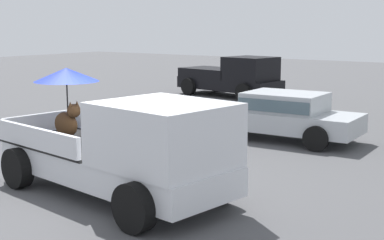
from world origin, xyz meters
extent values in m
plane|color=#4C4C4F|center=(0.00, 0.00, 0.00)|extent=(80.00, 80.00, 0.00)
cylinder|color=black|center=(1.87, 0.73, 0.40)|extent=(0.83, 0.39, 0.80)
cylinder|color=black|center=(1.60, -1.21, 0.40)|extent=(0.83, 0.39, 0.80)
cylinder|color=black|center=(-1.60, 1.21, 0.40)|extent=(0.83, 0.39, 0.80)
cylinder|color=black|center=(-1.87, -0.73, 0.40)|extent=(0.83, 0.39, 0.80)
cube|color=silver|center=(0.00, 0.00, 0.57)|extent=(5.20, 2.48, 0.50)
cube|color=silver|center=(1.39, -0.19, 1.36)|extent=(2.34, 2.13, 1.08)
cube|color=#4C606B|center=(2.38, -0.33, 1.56)|extent=(0.30, 1.71, 0.64)
cube|color=black|center=(-1.14, 0.16, 0.85)|extent=(3.03, 2.21, 0.06)
cube|color=silver|center=(-1.01, 1.07, 1.08)|extent=(2.79, 0.49, 0.40)
cube|color=silver|center=(-1.27, -0.75, 1.08)|extent=(2.79, 0.49, 0.40)
cube|color=silver|center=(-2.48, 0.35, 1.08)|extent=(0.35, 1.84, 0.40)
ellipsoid|color=#472D19|center=(-1.61, 0.33, 1.14)|extent=(0.72, 0.41, 0.52)
sphere|color=#472D19|center=(-1.31, 0.29, 1.46)|extent=(0.32, 0.32, 0.28)
cone|color=#472D19|center=(-1.30, 0.36, 1.60)|extent=(0.10, 0.10, 0.12)
cone|color=#472D19|center=(-1.32, 0.21, 1.60)|extent=(0.10, 0.10, 0.12)
cylinder|color=black|center=(-1.64, 0.42, 1.47)|extent=(0.03, 0.03, 1.19)
cone|color=#1E33B7|center=(-1.64, 0.42, 2.17)|extent=(1.51, 1.51, 0.28)
cylinder|color=black|center=(-4.20, 14.50, 0.38)|extent=(0.79, 0.37, 0.76)
cylinder|color=black|center=(-4.48, 12.62, 0.38)|extent=(0.79, 0.37, 0.76)
cylinder|color=black|center=(-7.36, 14.97, 0.38)|extent=(0.79, 0.37, 0.76)
cylinder|color=black|center=(-7.64, 13.09, 0.38)|extent=(0.79, 0.37, 0.76)
cube|color=black|center=(-5.92, 13.80, 0.55)|extent=(5.01, 2.48, 0.50)
cube|color=black|center=(-4.73, 13.62, 1.30)|extent=(2.14, 2.06, 1.00)
cube|color=black|center=(-6.91, 13.94, 1.00)|extent=(2.93, 2.18, 0.40)
cylinder|color=black|center=(-1.04, 5.56, 0.33)|extent=(0.67, 0.25, 0.66)
cylinder|color=black|center=(-1.11, 7.32, 0.33)|extent=(0.67, 0.25, 0.66)
cylinder|color=black|center=(1.66, 5.67, 0.33)|extent=(0.67, 0.25, 0.66)
cylinder|color=black|center=(1.59, 7.43, 0.33)|extent=(0.67, 0.25, 0.66)
cube|color=#ADB2B7|center=(0.28, 6.49, 0.55)|extent=(4.37, 1.94, 0.52)
cube|color=#ADB2B7|center=(0.38, 6.50, 1.05)|extent=(2.17, 1.69, 0.56)
cube|color=#4C606B|center=(0.38, 6.50, 1.05)|extent=(2.11, 1.76, 0.32)
camera|label=1|loc=(7.06, -7.38, 3.19)|focal=51.96mm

